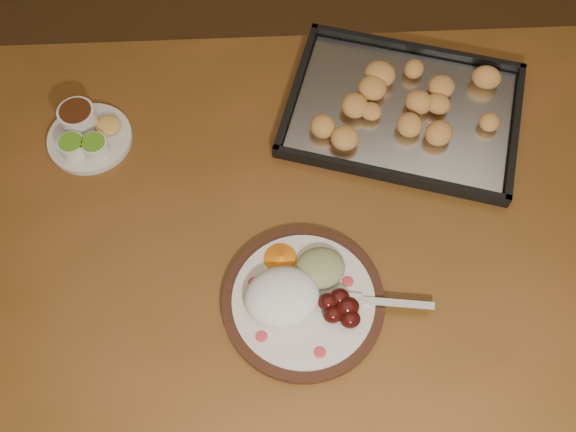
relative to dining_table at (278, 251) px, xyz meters
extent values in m
plane|color=brown|center=(0.20, 0.04, -0.65)|extent=(4.00, 4.00, 0.00)
cube|color=brown|center=(0.00, 0.00, 0.08)|extent=(1.63, 1.13, 0.04)
cylinder|color=#452214|center=(-0.61, 0.48, -0.30)|extent=(0.07, 0.07, 0.71)
cylinder|color=#452214|center=(0.73, 0.27, -0.30)|extent=(0.07, 0.07, 0.71)
cylinder|color=#32180D|center=(0.01, -0.15, 0.10)|extent=(0.27, 0.27, 0.02)
cylinder|color=beige|center=(0.01, -0.15, 0.11)|extent=(0.24, 0.24, 0.01)
ellipsoid|color=#CB303A|center=(-0.07, -0.19, 0.12)|extent=(0.02, 0.02, 0.00)
ellipsoid|color=#CB303A|center=(0.02, -0.24, 0.12)|extent=(0.02, 0.02, 0.00)
ellipsoid|color=#CB303A|center=(0.09, -0.13, 0.12)|extent=(0.02, 0.02, 0.00)
ellipsoid|color=#CB303A|center=(-0.06, -0.10, 0.12)|extent=(0.02, 0.02, 0.00)
ellipsoid|color=white|center=(-0.02, -0.14, 0.13)|extent=(0.15, 0.14, 0.06)
ellipsoid|color=#480E0A|center=(0.05, -0.19, 0.13)|extent=(0.03, 0.03, 0.03)
ellipsoid|color=#480E0A|center=(0.08, -0.18, 0.13)|extent=(0.03, 0.03, 0.03)
ellipsoid|color=#480E0A|center=(0.07, -0.16, 0.13)|extent=(0.03, 0.03, 0.03)
ellipsoid|color=#480E0A|center=(0.08, -0.20, 0.13)|extent=(0.03, 0.03, 0.03)
ellipsoid|color=#480E0A|center=(0.05, -0.17, 0.13)|extent=(0.03, 0.03, 0.03)
ellipsoid|color=tan|center=(0.05, -0.10, 0.13)|extent=(0.10, 0.10, 0.03)
cone|color=orange|center=(-0.01, -0.07, 0.13)|extent=(0.07, 0.07, 0.03)
cube|color=silver|center=(0.16, -0.19, 0.12)|extent=(0.13, 0.05, 0.00)
cube|color=silver|center=(0.09, -0.17, 0.12)|extent=(0.04, 0.03, 0.00)
cylinder|color=silver|center=(0.07, -0.17, 0.12)|extent=(0.03, 0.01, 0.00)
cylinder|color=silver|center=(0.07, -0.16, 0.12)|extent=(0.03, 0.01, 0.00)
cylinder|color=silver|center=(0.07, -0.16, 0.12)|extent=(0.03, 0.01, 0.00)
cylinder|color=silver|center=(0.07, -0.15, 0.12)|extent=(0.03, 0.01, 0.00)
cylinder|color=beige|center=(-0.31, 0.26, 0.10)|extent=(0.16, 0.16, 0.01)
cylinder|color=silver|center=(-0.34, 0.23, 0.12)|extent=(0.05, 0.05, 0.03)
cylinder|color=#4F8D1C|center=(-0.34, 0.23, 0.14)|extent=(0.04, 0.04, 0.00)
cylinder|color=silver|center=(-0.30, 0.22, 0.12)|extent=(0.05, 0.05, 0.03)
cylinder|color=#4F8D1C|center=(-0.30, 0.22, 0.14)|extent=(0.04, 0.04, 0.00)
cylinder|color=silver|center=(-0.32, 0.29, 0.13)|extent=(0.07, 0.07, 0.04)
cylinder|color=#3E1C0B|center=(-0.32, 0.29, 0.15)|extent=(0.06, 0.06, 0.00)
ellipsoid|color=#ECAF53|center=(-0.27, 0.27, 0.12)|extent=(0.05, 0.05, 0.02)
cube|color=black|center=(0.29, 0.19, 0.10)|extent=(0.53, 0.48, 0.01)
cube|color=black|center=(0.36, 0.33, 0.12)|extent=(0.40, 0.20, 0.02)
cube|color=black|center=(0.22, 0.05, 0.12)|extent=(0.40, 0.20, 0.02)
cube|color=black|center=(0.48, 0.10, 0.12)|extent=(0.15, 0.29, 0.02)
cube|color=black|center=(0.10, 0.29, 0.12)|extent=(0.15, 0.29, 0.02)
cube|color=silver|center=(0.29, 0.19, 0.11)|extent=(0.49, 0.44, 0.00)
ellipsoid|color=#D9854C|center=(0.34, 0.17, 0.13)|extent=(0.05, 0.05, 0.03)
ellipsoid|color=#D9854C|center=(0.39, 0.17, 0.13)|extent=(0.06, 0.06, 0.03)
ellipsoid|color=#D9854C|center=(0.36, 0.24, 0.13)|extent=(0.07, 0.07, 0.03)
ellipsoid|color=#D9854C|center=(0.34, 0.23, 0.13)|extent=(0.06, 0.06, 0.03)
ellipsoid|color=#D9854C|center=(0.30, 0.28, 0.13)|extent=(0.06, 0.06, 0.03)
ellipsoid|color=#D9854C|center=(0.27, 0.24, 0.13)|extent=(0.07, 0.07, 0.03)
ellipsoid|color=#D9854C|center=(0.21, 0.27, 0.13)|extent=(0.06, 0.06, 0.03)
ellipsoid|color=#D9854C|center=(0.22, 0.23, 0.13)|extent=(0.05, 0.05, 0.03)
ellipsoid|color=#D9854C|center=(0.17, 0.23, 0.13)|extent=(0.06, 0.06, 0.03)
ellipsoid|color=#D9854C|center=(0.20, 0.16, 0.13)|extent=(0.07, 0.07, 0.03)
ellipsoid|color=#D9854C|center=(0.26, 0.16, 0.13)|extent=(0.06, 0.06, 0.03)
ellipsoid|color=#D9854C|center=(0.28, 0.12, 0.13)|extent=(0.06, 0.06, 0.03)
ellipsoid|color=#D9854C|center=(0.29, 0.10, 0.13)|extent=(0.07, 0.07, 0.03)
ellipsoid|color=#D9854C|center=(0.39, 0.12, 0.13)|extent=(0.06, 0.06, 0.03)
camera|label=1|loc=(-0.09, -0.51, 1.11)|focal=40.00mm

